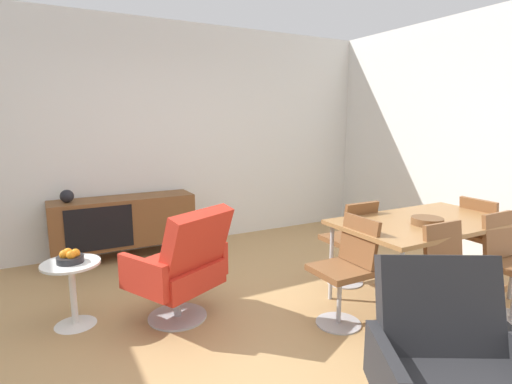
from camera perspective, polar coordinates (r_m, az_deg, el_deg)
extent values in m
plane|color=tan|center=(3.17, -2.17, -20.31)|extent=(8.32, 8.32, 0.00)
cube|color=silver|center=(5.20, -15.25, 7.57)|extent=(6.80, 0.12, 2.80)
cube|color=silver|center=(5.04, 32.55, 6.25)|extent=(0.12, 5.60, 2.80)
cube|color=brown|center=(4.96, -18.20, -3.93)|extent=(1.60, 0.44, 0.56)
cube|color=black|center=(4.70, -21.29, -4.89)|extent=(0.70, 0.01, 0.48)
cylinder|color=brown|center=(4.83, -26.34, -9.34)|extent=(0.03, 0.03, 0.16)
cylinder|color=brown|center=(5.08, -9.31, -7.44)|extent=(0.03, 0.03, 0.16)
cylinder|color=brown|center=(5.15, -26.51, -8.15)|extent=(0.03, 0.03, 0.16)
cylinder|color=brown|center=(5.39, -10.52, -6.44)|extent=(0.03, 0.03, 0.16)
ellipsoid|color=black|center=(4.83, -25.26, -0.53)|extent=(0.14, 0.14, 0.14)
cube|color=olive|center=(3.85, 22.92, -3.95)|extent=(1.60, 0.90, 0.04)
cylinder|color=#B7B7BC|center=(3.20, 19.72, -13.60)|extent=(0.04, 0.04, 0.70)
cylinder|color=#B7B7BC|center=(3.72, 10.63, -9.75)|extent=(0.04, 0.04, 0.70)
cylinder|color=#B7B7BC|center=(4.72, 24.41, -6.16)|extent=(0.04, 0.04, 0.70)
cylinder|color=brown|center=(3.68, 23.12, -3.82)|extent=(0.26, 0.26, 0.06)
cube|color=brown|center=(3.31, 27.23, -11.50)|extent=(0.41, 0.41, 0.05)
cube|color=brown|center=(3.34, 25.04, -7.21)|extent=(0.38, 0.10, 0.38)
cylinder|color=#B7B7BC|center=(3.40, 26.89, -15.23)|extent=(0.04, 0.04, 0.42)
cylinder|color=#B7B7BC|center=(3.49, 26.60, -18.31)|extent=(0.36, 0.36, 0.01)
cube|color=brown|center=(4.68, 30.03, -5.54)|extent=(0.41, 0.41, 0.05)
cube|color=brown|center=(4.48, 29.02, -3.26)|extent=(0.10, 0.38, 0.38)
cylinder|color=#B7B7BC|center=(4.74, 29.77, -8.31)|extent=(0.04, 0.04, 0.42)
cylinder|color=#B7B7BC|center=(4.81, 29.54, -10.65)|extent=(0.36, 0.36, 0.01)
cube|color=brown|center=(4.08, 12.70, -6.55)|extent=(0.40, 0.40, 0.05)
cube|color=brown|center=(3.89, 14.54, -4.15)|extent=(0.38, 0.09, 0.38)
cylinder|color=#B7B7BC|center=(4.15, 12.57, -9.69)|extent=(0.04, 0.04, 0.42)
cylinder|color=#B7B7BC|center=(4.23, 12.45, -12.32)|extent=(0.36, 0.36, 0.01)
cube|color=brown|center=(3.91, 31.14, -5.29)|extent=(0.38, 0.09, 0.38)
cylinder|color=#B7B7BC|center=(4.04, 32.52, -14.88)|extent=(0.36, 0.36, 0.01)
cube|color=brown|center=(3.26, 11.89, -10.84)|extent=(0.40, 0.40, 0.05)
cube|color=brown|center=(3.31, 14.41, -6.71)|extent=(0.09, 0.38, 0.38)
cylinder|color=#B7B7BC|center=(3.36, 11.73, -14.63)|extent=(0.04, 0.04, 0.42)
cylinder|color=#B7B7BC|center=(3.45, 11.60, -17.74)|extent=(0.36, 0.36, 0.01)
cube|color=red|center=(3.38, -11.29, -11.31)|extent=(0.78, 0.77, 0.20)
cube|color=red|center=(3.12, -8.43, -7.06)|extent=(0.66, 0.50, 0.51)
cube|color=red|center=(3.57, -7.44, -8.64)|extent=(0.27, 0.48, 0.28)
cube|color=red|center=(3.15, -15.78, -11.57)|extent=(0.27, 0.48, 0.28)
cylinder|color=#B7B7BC|center=(3.48, -11.14, -14.99)|extent=(0.06, 0.06, 0.28)
cylinder|color=#B7B7BC|center=(3.54, -11.07, -16.93)|extent=(0.48, 0.48, 0.02)
cube|color=#262628|center=(2.30, 24.50, -14.41)|extent=(0.65, 0.53, 0.51)
cube|color=#262628|center=(2.10, 17.79, -23.55)|extent=(0.30, 0.47, 0.28)
cylinder|color=white|center=(3.48, -24.82, -9.21)|extent=(0.44, 0.44, 0.02)
cylinder|color=white|center=(3.57, -24.50, -13.16)|extent=(0.05, 0.05, 0.50)
cone|color=white|center=(3.67, -24.21, -16.62)|extent=(0.32, 0.32, 0.02)
cylinder|color=#262628|center=(3.47, -24.87, -8.66)|extent=(0.20, 0.20, 0.05)
sphere|color=orange|center=(3.45, -24.26, -7.92)|extent=(0.07, 0.07, 0.07)
sphere|color=orange|center=(3.49, -25.14, -7.77)|extent=(0.07, 0.07, 0.07)
sphere|color=orange|center=(3.45, -25.59, -8.00)|extent=(0.07, 0.07, 0.07)
sphere|color=orange|center=(3.41, -24.78, -8.12)|extent=(0.07, 0.07, 0.07)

